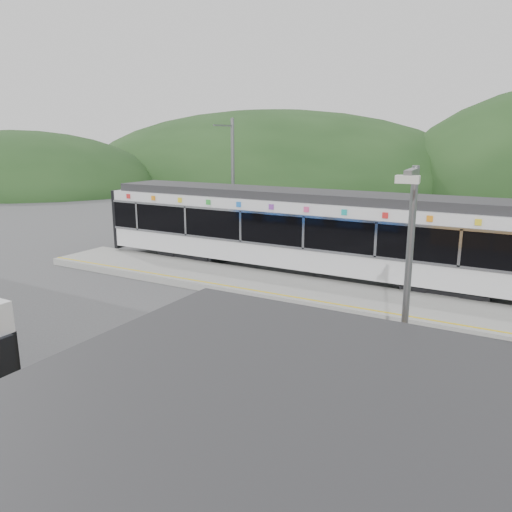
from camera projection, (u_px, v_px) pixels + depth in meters
The scene contains 7 objects.
ground at pixel (276, 323), 16.53m from camera, with size 120.00×120.00×0.00m, color #4C4C4F.
hills at pixel (494, 308), 18.05m from camera, with size 146.00×149.00×26.00m.
platform at pixel (315, 293), 19.30m from camera, with size 26.00×3.20×0.30m, color #9E9E99.
yellow_line at pixel (301, 298), 18.16m from camera, with size 26.00×0.10×0.01m, color yellow.
train at pixel (307, 230), 21.88m from camera, with size 20.44×3.01×3.74m.
catenary_mast_west at pixel (233, 184), 26.30m from camera, with size 0.18×1.80×7.00m.
lamp_post at pixel (405, 296), 8.61m from camera, with size 0.36×0.99×5.54m.
Camera 1 is at (7.09, -13.88, 5.97)m, focal length 35.00 mm.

